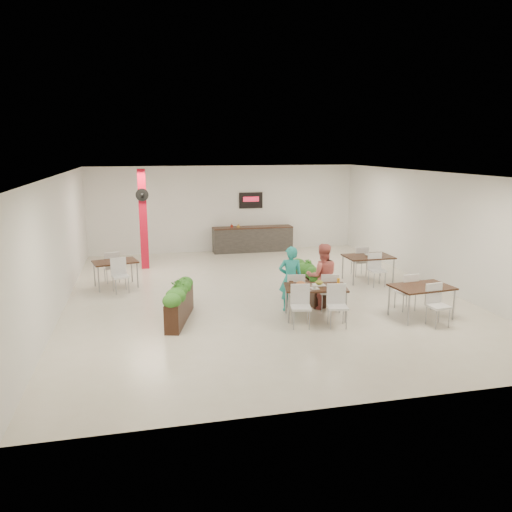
{
  "coord_description": "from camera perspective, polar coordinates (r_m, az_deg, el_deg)",
  "views": [
    {
      "loc": [
        -3.0,
        -12.45,
        3.84
      ],
      "look_at": [
        -0.19,
        -0.15,
        1.1
      ],
      "focal_mm": 35.0,
      "sensor_mm": 36.0,
      "label": 1
    }
  ],
  "objects": [
    {
      "name": "ground",
      "position": [
        13.37,
        0.67,
        -4.44
      ],
      "size": [
        12.0,
        12.0,
        0.0
      ],
      "primitive_type": "plane",
      "color": "beige",
      "rests_on": "ground"
    },
    {
      "name": "room_shell",
      "position": [
        12.94,
        0.7,
        4.1
      ],
      "size": [
        10.1,
        12.1,
        3.22
      ],
      "color": "white",
      "rests_on": "ground"
    },
    {
      "name": "red_column",
      "position": [
        16.39,
        -12.77,
        4.25
      ],
      "size": [
        0.4,
        0.41,
        3.2
      ],
      "color": "red",
      "rests_on": "ground"
    },
    {
      "name": "service_counter",
      "position": [
        18.84,
        -0.39,
        2.02
      ],
      "size": [
        3.0,
        0.64,
        2.2
      ],
      "color": "#282624",
      "rests_on": "ground"
    },
    {
      "name": "main_table",
      "position": [
        11.49,
        6.77,
        -4.03
      ],
      "size": [
        1.53,
        1.83,
        0.92
      ],
      "rotation": [
        0.0,
        0.0,
        -0.2
      ],
      "color": "black",
      "rests_on": "ground"
    },
    {
      "name": "diner_man",
      "position": [
        11.93,
        3.97,
        -2.61
      ],
      "size": [
        0.64,
        0.48,
        1.58
      ],
      "primitive_type": "imported",
      "rotation": [
        0.0,
        0.0,
        2.94
      ],
      "color": "teal",
      "rests_on": "ground"
    },
    {
      "name": "diner_woman",
      "position": [
        12.17,
        7.58,
        -2.31
      ],
      "size": [
        0.88,
        0.75,
        1.61
      ],
      "primitive_type": "imported",
      "rotation": [
        0.0,
        0.0,
        2.94
      ],
      "color": "#E36D64",
      "rests_on": "ground"
    },
    {
      "name": "planter_left",
      "position": [
        11.4,
        -8.75,
        -4.87
      ],
      "size": [
        0.81,
        1.91,
        1.03
      ],
      "rotation": [
        0.0,
        0.0,
        1.3
      ],
      "color": "black",
      "rests_on": "ground"
    },
    {
      "name": "planter_right",
      "position": [
        13.01,
        5.9,
        -2.69
      ],
      "size": [
        0.44,
        1.96,
        1.03
      ],
      "rotation": [
        0.0,
        0.0,
        1.59
      ],
      "color": "black",
      "rests_on": "ground"
    },
    {
      "name": "side_table_a",
      "position": [
        14.48,
        -15.78,
        -1.03
      ],
      "size": [
        1.33,
        1.67,
        0.92
      ],
      "rotation": [
        0.0,
        0.0,
        0.25
      ],
      "color": "black",
      "rests_on": "ground"
    },
    {
      "name": "side_table_b",
      "position": [
        14.98,
        12.69,
        -0.38
      ],
      "size": [
        1.37,
        1.62,
        0.92
      ],
      "rotation": [
        0.0,
        0.0,
        0.01
      ],
      "color": "black",
      "rests_on": "ground"
    },
    {
      "name": "side_table_c",
      "position": [
        12.06,
        18.42,
        -3.8
      ],
      "size": [
        1.41,
        1.65,
        0.92
      ],
      "rotation": [
        0.0,
        0.0,
        0.1
      ],
      "color": "black",
      "rests_on": "ground"
    }
  ]
}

